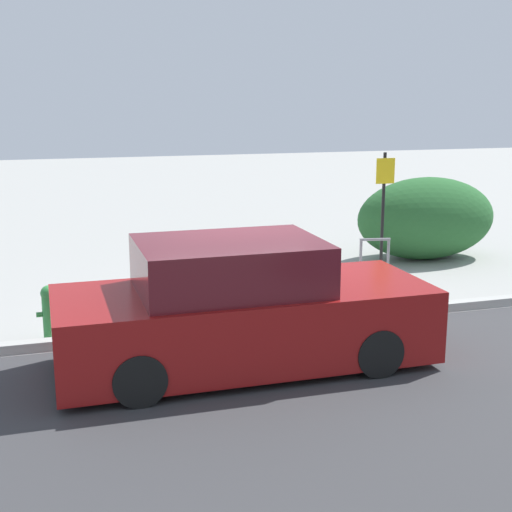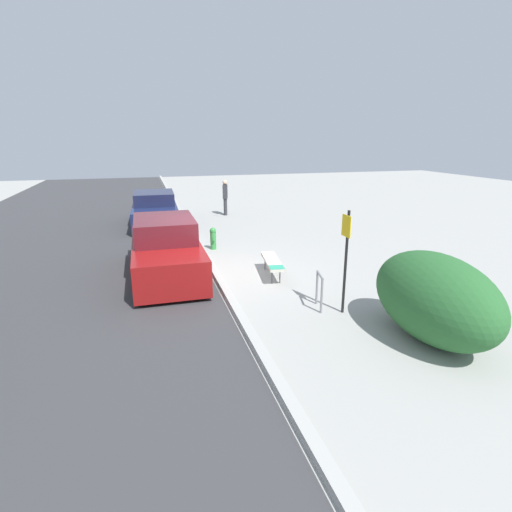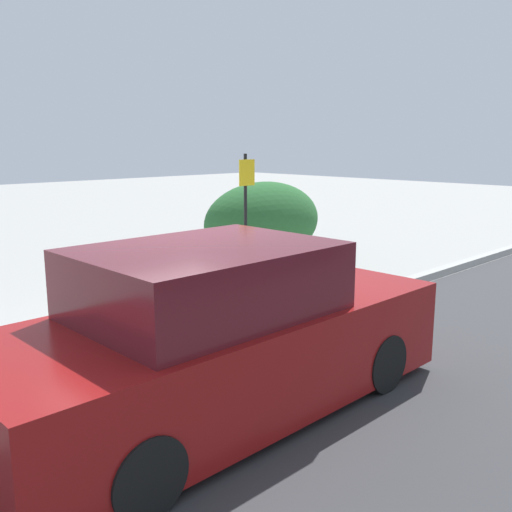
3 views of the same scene
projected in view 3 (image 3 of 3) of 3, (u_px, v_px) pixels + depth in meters
ground_plane at (178, 360)px, 6.65m from camera, size 60.00×60.00×0.00m
curb at (178, 355)px, 6.64m from camera, size 60.00×0.20×0.13m
bench at (141, 293)px, 7.98m from camera, size 1.75×0.63×0.48m
bike_rack at (248, 260)px, 9.84m from camera, size 0.55×0.17×0.83m
sign_post at (246, 206)px, 10.20m from camera, size 0.36×0.08×2.30m
shrub_hedge at (264, 221)px, 12.11m from camera, size 2.99×1.67×1.69m
parked_car_near at (219, 339)px, 5.28m from camera, size 4.61×1.85×1.60m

